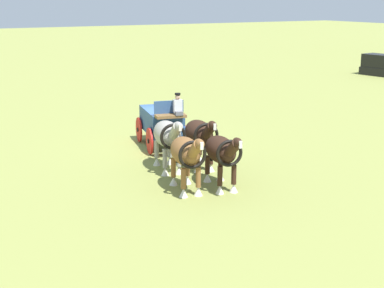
# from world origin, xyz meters

# --- Properties ---
(ground_plane) EXTENTS (220.00, 220.00, 0.00)m
(ground_plane) POSITION_xyz_m (0.00, 0.00, 0.00)
(ground_plane) COLOR olive
(show_wagon) EXTENTS (5.85, 2.45, 2.72)m
(show_wagon) POSITION_xyz_m (0.14, -0.03, 1.16)
(show_wagon) COLOR #2D4C7A
(show_wagon) RESTS_ON ground
(draft_horse_rear_near) EXTENTS (3.08, 1.43, 2.24)m
(draft_horse_rear_near) POSITION_xyz_m (3.83, -0.21, 1.37)
(draft_horse_rear_near) COLOR #331E14
(draft_horse_rear_near) RESTS_ON ground
(draft_horse_rear_off) EXTENTS (3.04, 1.42, 2.29)m
(draft_horse_rear_off) POSITION_xyz_m (3.54, -1.47, 1.41)
(draft_horse_rear_off) COLOR #9E998E
(draft_horse_rear_off) RESTS_ON ground
(draft_horse_lead_near) EXTENTS (3.00, 1.35, 2.21)m
(draft_horse_lead_near) POSITION_xyz_m (6.38, -0.78, 1.34)
(draft_horse_lead_near) COLOR #331E14
(draft_horse_lead_near) RESTS_ON ground
(draft_horse_lead_off) EXTENTS (2.94, 1.37, 2.25)m
(draft_horse_lead_off) POSITION_xyz_m (6.08, -2.05, 1.38)
(draft_horse_lead_off) COLOR brown
(draft_horse_lead_off) RESTS_ON ground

